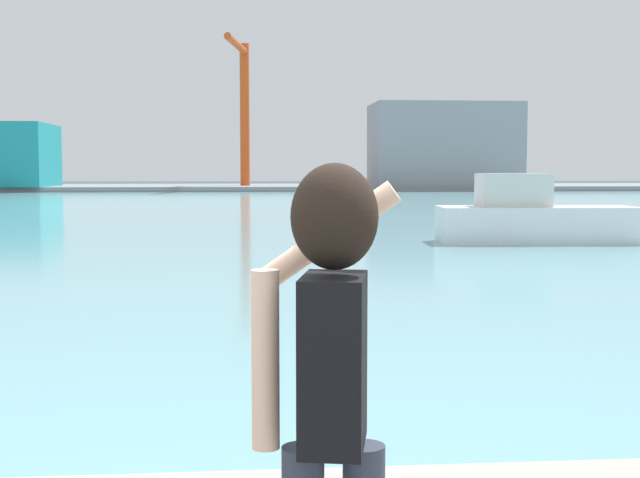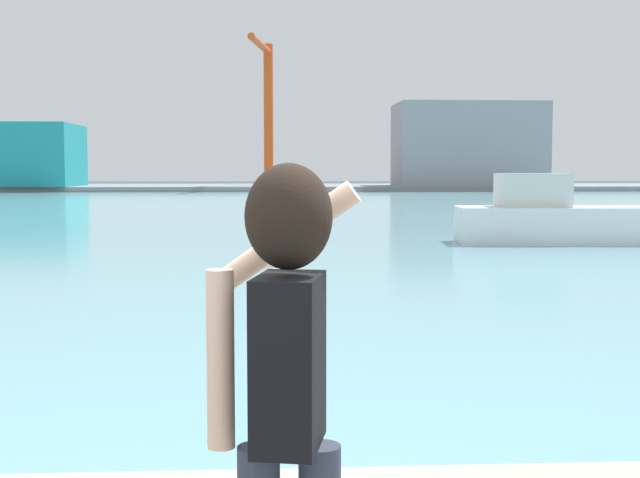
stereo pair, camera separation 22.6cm
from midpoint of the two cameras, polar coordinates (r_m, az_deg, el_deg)
ground_plane at (r=52.92m, az=-3.23°, el=2.20°), size 220.00×220.00×0.00m
harbor_water at (r=54.92m, az=-3.23°, el=2.30°), size 140.00×100.00×0.02m
far_shore_dock at (r=94.89m, az=-3.28°, el=3.41°), size 140.00×20.00×0.51m
person_photographer at (r=2.84m, az=0.06°, el=-8.72°), size 0.53×0.56×1.74m
boat_moored at (r=26.56m, az=15.22°, el=1.32°), size 5.93×2.35×2.07m
warehouse_right at (r=92.51m, az=9.76°, el=6.13°), size 15.04×8.86×8.56m
port_crane at (r=91.05m, az=-3.47°, el=9.25°), size 2.40×11.04×14.78m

